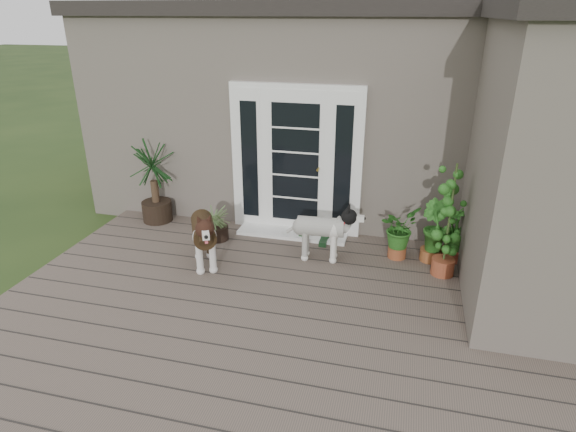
# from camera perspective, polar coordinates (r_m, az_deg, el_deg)

# --- Properties ---
(deck) EXTENTS (6.20, 4.60, 0.12)m
(deck) POSITION_cam_1_polar(r_m,az_deg,el_deg) (5.43, -2.54, -11.82)
(deck) COLOR #6B5B4C
(deck) RESTS_ON ground
(house_main) EXTENTS (7.40, 4.00, 3.10)m
(house_main) POSITION_cam_1_polar(r_m,az_deg,el_deg) (8.75, 5.44, 12.37)
(house_main) COLOR #665E54
(house_main) RESTS_ON ground
(roof_main) EXTENTS (7.60, 4.20, 0.20)m
(roof_main) POSITION_cam_1_polar(r_m,az_deg,el_deg) (8.60, 5.89, 23.23)
(roof_main) COLOR #2D2826
(roof_main) RESTS_ON house_main
(house_wing) EXTENTS (1.60, 2.40, 3.10)m
(house_wing) POSITION_cam_1_polar(r_m,az_deg,el_deg) (5.81, 29.43, 3.92)
(house_wing) COLOR #665E54
(house_wing) RESTS_ON ground
(door_unit) EXTENTS (1.90, 0.14, 2.15)m
(door_unit) POSITION_cam_1_polar(r_m,az_deg,el_deg) (6.91, 0.94, 6.55)
(door_unit) COLOR white
(door_unit) RESTS_ON deck
(door_step) EXTENTS (1.60, 0.40, 0.05)m
(door_step) POSITION_cam_1_polar(r_m,az_deg,el_deg) (7.11, 0.51, -2.05)
(door_step) COLOR white
(door_step) RESTS_ON deck
(brindle_dog) EXTENTS (0.76, 0.98, 0.75)m
(brindle_dog) POSITION_cam_1_polar(r_m,az_deg,el_deg) (6.21, -9.90, -2.70)
(brindle_dog) COLOR #3C2916
(brindle_dog) RESTS_ON deck
(white_dog) EXTENTS (0.84, 0.41, 0.68)m
(white_dog) POSITION_cam_1_polar(r_m,az_deg,el_deg) (6.31, 3.85, -2.31)
(white_dog) COLOR silver
(white_dog) RESTS_ON deck
(spider_plant) EXTENTS (0.68, 0.68, 0.55)m
(spider_plant) POSITION_cam_1_polar(r_m,az_deg,el_deg) (6.94, -8.39, -0.67)
(spider_plant) COLOR #79985D
(spider_plant) RESTS_ON deck
(yucca) EXTENTS (0.91, 0.91, 1.25)m
(yucca) POSITION_cam_1_polar(r_m,az_deg,el_deg) (7.66, -15.57, 3.80)
(yucca) COLOR black
(yucca) RESTS_ON deck
(herb_a) EXTENTS (0.68, 0.68, 0.64)m
(herb_a) POSITION_cam_1_polar(r_m,az_deg,el_deg) (6.51, 12.94, -2.25)
(herb_a) COLOR #195217
(herb_a) RESTS_ON deck
(herb_b) EXTENTS (0.57, 0.57, 0.61)m
(herb_b) POSITION_cam_1_polar(r_m,az_deg,el_deg) (6.56, 16.68, -2.64)
(herb_b) COLOR #1F4C15
(herb_b) RESTS_ON deck
(herb_c) EXTENTS (0.41, 0.41, 0.60)m
(herb_c) POSITION_cam_1_polar(r_m,az_deg,el_deg) (6.66, 19.14, -2.57)
(herb_c) COLOR #1A5D1A
(herb_c) RESTS_ON deck
(sapling) EXTENTS (0.54, 0.54, 1.49)m
(sapling) POSITION_cam_1_polar(r_m,az_deg,el_deg) (6.08, 18.55, -0.37)
(sapling) COLOR #1D5719
(sapling) RESTS_ON deck
(clog_left) EXTENTS (0.17, 0.32, 0.09)m
(clog_left) POSITION_cam_1_polar(r_m,az_deg,el_deg) (7.06, 2.01, -2.05)
(clog_left) COLOR #173A18
(clog_left) RESTS_ON deck
(clog_right) EXTENTS (0.14, 0.31, 0.09)m
(clog_right) POSITION_cam_1_polar(r_m,az_deg,el_deg) (6.86, 4.26, -2.90)
(clog_right) COLOR #143218
(clog_right) RESTS_ON deck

